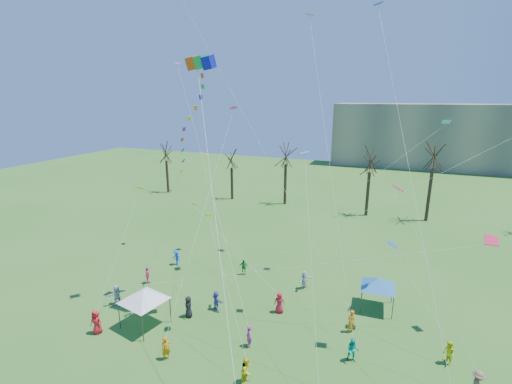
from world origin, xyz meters
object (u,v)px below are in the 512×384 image
at_px(big_box_kite, 191,138).
at_px(canopy_tent_white, 144,295).
at_px(canopy_tent_blue, 378,282).
at_px(distant_building, 465,137).

distance_m(big_box_kite, canopy_tent_white, 12.10).
height_order(canopy_tent_white, canopy_tent_blue, canopy_tent_white).
bearing_deg(canopy_tent_blue, big_box_kite, -152.86).
height_order(distant_building, canopy_tent_white, distant_building).
bearing_deg(distant_building, big_box_kite, -110.05).
bearing_deg(canopy_tent_blue, distant_building, 77.84).
relative_size(distant_building, big_box_kite, 2.73).
distance_m(canopy_tent_white, canopy_tent_blue, 18.22).
height_order(distant_building, canopy_tent_blue, distant_building).
xyz_separation_m(big_box_kite, canopy_tent_blue, (12.71, 6.51, -11.67)).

